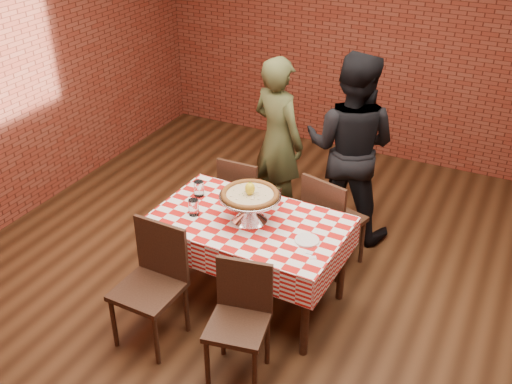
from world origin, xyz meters
TOP-DOWN VIEW (x-y plane):
  - ground at (0.00, 0.00)m, footprint 6.00×6.00m
  - back_wall at (0.00, 3.00)m, footprint 5.50×0.00m
  - table at (-0.14, -0.07)m, footprint 1.47×0.91m
  - tablecloth at (-0.14, -0.07)m, footprint 1.51×0.95m
  - pizza_stand at (-0.14, -0.06)m, footprint 0.50×0.50m
  - pizza at (-0.14, -0.06)m, footprint 0.46×0.46m
  - lemon at (-0.14, -0.06)m, footprint 0.08×0.08m
  - water_glass_left at (-0.56, -0.19)m, footprint 0.08×0.08m
  - water_glass_right at (-0.67, 0.08)m, footprint 0.08×0.08m
  - side_plate at (0.35, -0.13)m, footprint 0.18×0.18m
  - sweetener_packet_a at (0.47, -0.30)m, footprint 0.06×0.06m
  - sweetener_packet_b at (0.43, -0.26)m, footprint 0.05×0.04m
  - condiment_caddy at (-0.08, 0.24)m, footprint 0.10×0.08m
  - chair_near_left at (-0.59, -0.80)m, footprint 0.45×0.45m
  - chair_near_right at (0.16, -0.84)m, footprint 0.46×0.46m
  - chair_far_left at (-0.58, 0.72)m, footprint 0.39×0.39m
  - chair_far_right at (0.29, 0.68)m, footprint 0.52×0.52m
  - diner_olive at (-0.50, 1.22)m, footprint 0.69×0.57m
  - diner_black at (0.20, 1.24)m, footprint 0.88×0.70m

SIDE VIEW (x-z plane):
  - ground at x=0.00m, z-range 0.00..0.00m
  - table at x=-0.14m, z-range 0.00..0.75m
  - chair_far_left at x=-0.58m, z-range 0.00..0.86m
  - chair_near_right at x=0.16m, z-range 0.00..0.87m
  - chair_far_right at x=0.29m, z-range 0.00..0.91m
  - chair_near_left at x=-0.59m, z-range 0.00..0.92m
  - tablecloth at x=-0.14m, z-range 0.51..0.76m
  - sweetener_packet_a at x=0.47m, z-range 0.76..0.76m
  - sweetener_packet_b at x=0.43m, z-range 0.76..0.76m
  - side_plate at x=0.35m, z-range 0.76..0.77m
  - diner_olive at x=-0.50m, z-range 0.00..1.62m
  - water_glass_left at x=-0.56m, z-range 0.76..0.88m
  - water_glass_right at x=-0.67m, z-range 0.76..0.88m
  - condiment_caddy at x=-0.08m, z-range 0.76..0.89m
  - pizza_stand at x=-0.14m, z-range 0.76..0.97m
  - diner_black at x=0.20m, z-range 0.00..1.75m
  - pizza at x=-0.14m, z-range 0.96..0.99m
  - lemon at x=-0.14m, z-range 0.98..1.08m
  - back_wall at x=0.00m, z-range -1.30..4.20m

